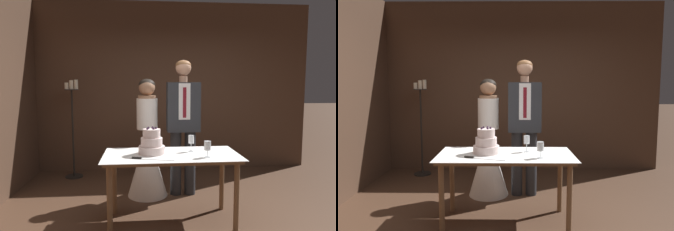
{
  "view_description": "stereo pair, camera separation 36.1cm",
  "coord_description": "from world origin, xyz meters",
  "views": [
    {
      "loc": [
        -0.56,
        -2.84,
        1.52
      ],
      "look_at": [
        -0.23,
        0.73,
        1.14
      ],
      "focal_mm": 32.0,
      "sensor_mm": 36.0,
      "label": 1
    },
    {
      "loc": [
        -0.2,
        -2.86,
        1.52
      ],
      "look_at": [
        -0.23,
        0.73,
        1.14
      ],
      "focal_mm": 32.0,
      "sensor_mm": 36.0,
      "label": 2
    }
  ],
  "objects": [
    {
      "name": "tiered_cake",
      "position": [
        -0.45,
        0.35,
        0.88
      ],
      "size": [
        0.29,
        0.29,
        0.29
      ],
      "color": "beige",
      "rests_on": "cake_table"
    },
    {
      "name": "wine_glass_middle",
      "position": [
        -0.0,
        0.43,
        0.89
      ],
      "size": [
        0.06,
        0.06,
        0.18
      ],
      "color": "silver",
      "rests_on": "cake_table"
    },
    {
      "name": "wine_glass_near",
      "position": [
        0.12,
        0.14,
        0.88
      ],
      "size": [
        0.07,
        0.07,
        0.17
      ],
      "color": "silver",
      "rests_on": "cake_table"
    },
    {
      "name": "wall_back",
      "position": [
        0.0,
        2.47,
        1.46
      ],
      "size": [
        4.89,
        0.12,
        2.93
      ],
      "primitive_type": "cube",
      "color": "#513828",
      "rests_on": "ground_plane"
    },
    {
      "name": "cake_knife",
      "position": [
        -0.52,
        0.12,
        0.77
      ],
      "size": [
        0.43,
        0.14,
        0.02
      ],
      "rotation": [
        0.0,
        0.0,
        -0.28
      ],
      "color": "silver",
      "rests_on": "cake_table"
    },
    {
      "name": "bride",
      "position": [
        -0.48,
        1.15,
        0.59
      ],
      "size": [
        0.54,
        0.54,
        1.59
      ],
      "color": "white",
      "rests_on": "ground_plane"
    },
    {
      "name": "candle_stand",
      "position": [
        -1.66,
        2.06,
        0.81
      ],
      "size": [
        0.28,
        0.28,
        1.59
      ],
      "color": "black",
      "rests_on": "ground_plane"
    },
    {
      "name": "groom",
      "position": [
        0.01,
        1.15,
        1.04
      ],
      "size": [
        0.44,
        0.25,
        1.84
      ],
      "color": "#282B30",
      "rests_on": "ground_plane"
    },
    {
      "name": "cake_table",
      "position": [
        -0.23,
        0.32,
        0.67
      ],
      "size": [
        1.46,
        0.74,
        0.76
      ],
      "color": "brown",
      "rests_on": "ground_plane"
    }
  ]
}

